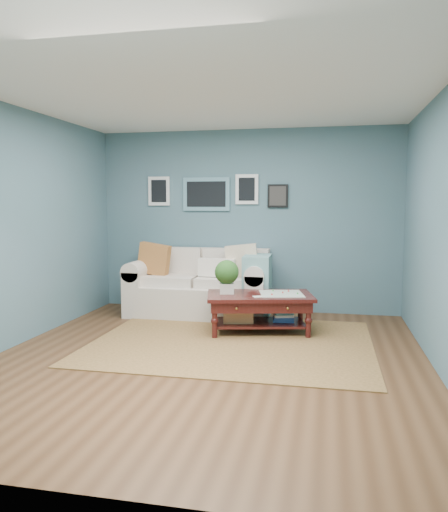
# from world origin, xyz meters

# --- Properties ---
(room_shell) EXTENTS (5.00, 5.02, 2.70)m
(room_shell) POSITION_xyz_m (-0.01, 0.06, 1.36)
(room_shell) COLOR brown
(room_shell) RESTS_ON ground
(area_rug) EXTENTS (3.18, 2.55, 0.01)m
(area_rug) POSITION_xyz_m (0.13, 0.67, 0.01)
(area_rug) COLOR brown
(area_rug) RESTS_ON ground
(loveseat) EXTENTS (2.06, 0.93, 1.06)m
(loveseat) POSITION_xyz_m (-0.53, 2.03, 0.43)
(loveseat) COLOR beige
(loveseat) RESTS_ON ground
(coffee_table) EXTENTS (1.43, 1.02, 0.91)m
(coffee_table) POSITION_xyz_m (0.31, 1.19, 0.40)
(coffee_table) COLOR #380D0B
(coffee_table) RESTS_ON ground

